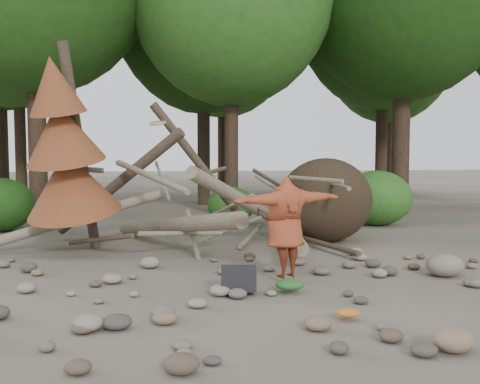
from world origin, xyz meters
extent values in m
plane|color=#514C44|center=(0.00, 0.00, 0.00)|extent=(120.00, 120.00, 0.00)
ellipsoid|color=#332619|center=(2.60, 4.30, 0.99)|extent=(2.20, 1.87, 1.98)
cylinder|color=gray|center=(-1.00, 3.70, 0.55)|extent=(2.61, 5.11, 1.08)
cylinder|color=gray|center=(0.80, 4.20, 0.90)|extent=(3.18, 3.71, 1.90)
cylinder|color=brown|center=(-2.20, 4.60, 1.40)|extent=(3.08, 1.91, 2.49)
cylinder|color=gray|center=(1.60, 3.50, 0.35)|extent=(1.13, 4.98, 0.43)
cylinder|color=brown|center=(-0.30, 4.80, 1.80)|extent=(2.39, 1.03, 2.89)
cylinder|color=gray|center=(-3.00, 4.00, 0.70)|extent=(3.71, 0.86, 1.20)
cylinder|color=#4C3F30|center=(-2.50, 3.50, 0.30)|extent=(1.52, 1.70, 0.49)
cylinder|color=gray|center=(0.20, 4.40, 0.80)|extent=(1.57, 0.85, 0.69)
cylinder|color=#4C3F30|center=(1.80, 4.90, 1.20)|extent=(1.92, 1.25, 1.10)
cylinder|color=gray|center=(-1.20, 4.20, 1.50)|extent=(0.37, 1.42, 0.85)
cylinder|color=#4C3F30|center=(2.20, 3.20, 0.15)|extent=(0.79, 2.54, 0.12)
cylinder|color=gray|center=(-0.80, 3.10, 0.45)|extent=(1.78, 1.11, 0.29)
cylinder|color=#4C3F30|center=(-2.90, 3.80, 2.20)|extent=(0.67, 1.13, 4.35)
cone|color=brown|center=(-3.06, 3.49, 1.50)|extent=(2.06, 2.13, 1.86)
cone|color=brown|center=(-3.16, 3.28, 2.50)|extent=(1.71, 1.78, 1.65)
cone|color=brown|center=(-3.26, 3.09, 3.40)|extent=(1.23, 1.30, 1.41)
cylinder|color=#38281C|center=(-5.00, 9.50, 4.48)|extent=(0.56, 0.56, 8.96)
cylinder|color=#38281C|center=(1.00, 9.20, 3.57)|extent=(0.44, 0.44, 7.14)
cylinder|color=#38281C|center=(7.00, 9.80, 4.72)|extent=(0.60, 0.60, 9.45)
cylinder|color=#38281C|center=(-6.50, 13.50, 3.78)|extent=(0.42, 0.42, 7.56)
ellipsoid|color=#316A21|center=(-6.50, 13.50, 7.78)|extent=(6.91, 6.91, 7.95)
cylinder|color=#38281C|center=(0.50, 14.20, 4.27)|extent=(0.52, 0.52, 8.54)
cylinder|color=#38281C|center=(8.00, 13.80, 4.06)|extent=(0.50, 0.50, 8.12)
ellipsoid|color=#275A1A|center=(8.00, 13.80, 8.35)|extent=(7.42, 7.42, 8.91)
cylinder|color=#38281C|center=(-9.00, 20.00, 4.83)|extent=(0.62, 0.62, 9.66)
cylinder|color=#38281C|center=(2.00, 20.50, 4.38)|extent=(0.54, 0.54, 8.75)
ellipsoid|color=#316A21|center=(2.00, 20.50, 9.00)|extent=(8.00, 8.00, 10.00)
cylinder|color=#38281C|center=(11.00, 20.00, 3.92)|extent=(0.46, 0.46, 7.84)
ellipsoid|color=#275A1A|center=(11.00, 20.00, 8.06)|extent=(7.17, 7.17, 8.60)
ellipsoid|color=#1E4712|center=(-5.50, 7.20, 0.72)|extent=(1.80, 1.80, 1.44)
ellipsoid|color=#275A1A|center=(0.80, 7.80, 0.56)|extent=(1.40, 1.40, 1.12)
ellipsoid|color=#316A21|center=(5.00, 7.00, 0.80)|extent=(2.00, 2.00, 1.60)
imported|color=brown|center=(0.76, 0.55, 0.90)|extent=(2.08, 1.12, 1.63)
cylinder|color=#94905D|center=(-1.25, 0.14, 2.51)|extent=(0.27, 0.26, 0.11)
cube|color=black|center=(-0.10, -0.08, 0.17)|extent=(0.55, 0.40, 0.34)
ellipsoid|color=#275E25|center=(0.66, -0.15, 0.08)|extent=(0.43, 0.36, 0.16)
ellipsoid|color=#C16821|center=(1.07, -1.55, 0.05)|extent=(0.29, 0.24, 0.10)
ellipsoid|color=#836851|center=(1.79, -2.71, 0.13)|extent=(0.43, 0.39, 0.26)
ellipsoid|color=gray|center=(3.52, 0.54, 0.19)|extent=(0.64, 0.57, 0.38)
camera|label=1|loc=(-1.20, -7.78, 2.06)|focal=40.00mm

